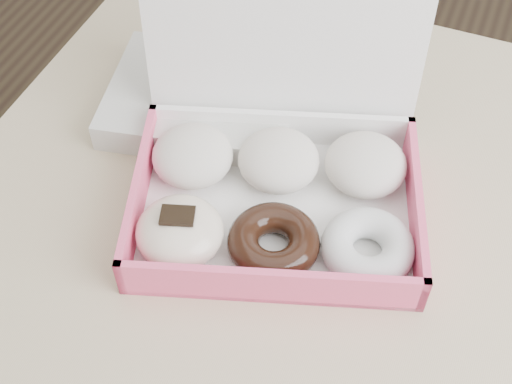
% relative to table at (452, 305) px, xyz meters
% --- Properties ---
extents(table, '(1.20, 0.80, 0.75)m').
position_rel_table_xyz_m(table, '(0.00, 0.00, 0.00)').
color(table, tan).
rests_on(table, ground).
extents(donut_box, '(0.38, 0.35, 0.23)m').
position_rel_table_xyz_m(donut_box, '(-0.23, 0.01, 0.12)').
color(donut_box, white).
rests_on(donut_box, table).
extents(newspapers, '(0.27, 0.23, 0.04)m').
position_rel_table_xyz_m(newspapers, '(-0.36, 0.12, 0.10)').
color(newspapers, silver).
rests_on(newspapers, table).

